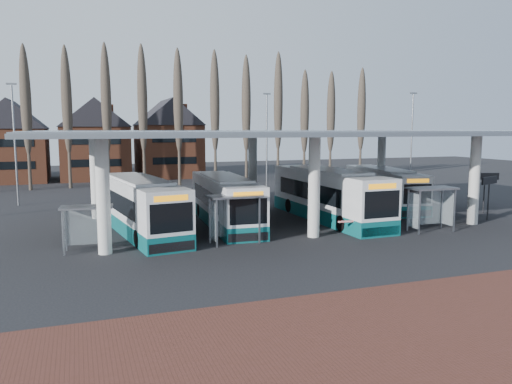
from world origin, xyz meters
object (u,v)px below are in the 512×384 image
object	(u,v)px
bus_0	(140,207)
shelter_0	(87,218)
bus_1	(225,202)
shelter_2	(430,199)
shelter_1	(234,208)
bus_2	(327,196)
bus_3	(383,188)

from	to	relation	value
bus_0	shelter_0	xyz separation A→B (m)	(-3.21, -4.10, 0.17)
bus_1	shelter_2	distance (m)	13.31
shelter_1	shelter_2	bearing A→B (deg)	-8.86
bus_2	bus_3	bearing A→B (deg)	26.85
bus_3	shelter_2	bearing A→B (deg)	-98.09
bus_1	bus_3	bearing A→B (deg)	15.53
bus_2	shelter_1	distance (m)	9.83
shelter_0	shelter_1	size ratio (longest dim) A/B	0.89
bus_0	shelter_2	distance (m)	18.26
bus_1	shelter_0	xyz separation A→B (m)	(-8.95, -4.89, 0.24)
bus_1	shelter_1	size ratio (longest dim) A/B	3.87
bus_3	shelter_0	size ratio (longest dim) A/B	4.28
bus_1	bus_3	world-z (taller)	bus_1
shelter_1	shelter_2	world-z (taller)	shelter_2
bus_2	shelter_2	bearing A→B (deg)	-55.77
bus_0	bus_1	bearing A→B (deg)	-0.24
bus_1	shelter_1	world-z (taller)	bus_1
bus_1	shelter_0	world-z (taller)	bus_1
bus_0	shelter_0	world-z (taller)	bus_0
bus_3	bus_1	bearing A→B (deg)	-157.95
bus_2	shelter_0	size ratio (longest dim) A/B	4.76
bus_2	shelter_2	world-z (taller)	bus_2
bus_0	bus_2	bearing A→B (deg)	-7.67
bus_0	bus_2	xyz separation A→B (m)	(13.17, 0.09, 0.09)
shelter_0	shelter_2	distance (m)	20.60
bus_0	bus_2	world-z (taller)	bus_2
bus_0	shelter_1	size ratio (longest dim) A/B	4.08
bus_2	shelter_1	xyz separation A→B (m)	(-8.53, -4.87, 0.30)
shelter_0	bus_1	bearing A→B (deg)	33.83
shelter_2	bus_2	bearing A→B (deg)	127.00
bus_2	bus_3	xyz separation A→B (m)	(7.31, 3.88, -0.20)
bus_0	shelter_1	world-z (taller)	bus_0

